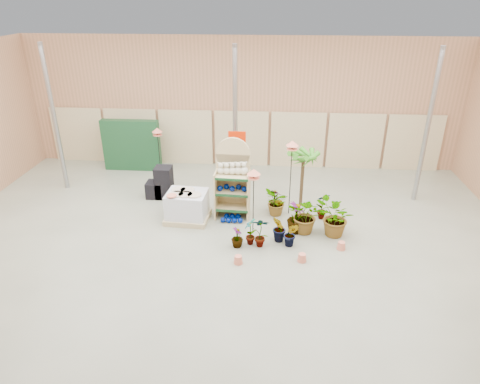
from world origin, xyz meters
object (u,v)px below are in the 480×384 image
Objects in this scene: display_shelf at (233,181)px; potted_plant_2 at (306,215)px; bird_table_front at (254,174)px; pallet_stack at (187,206)px.

potted_plant_2 is (2.01, -0.86, -0.53)m from display_shelf.
display_shelf is 1.24× the size of bird_table_front.
display_shelf is 2.25× the size of potted_plant_2.
display_shelf is 1.44m from pallet_stack.
potted_plant_2 is at bearing 6.01° from bird_table_front.
bird_table_front is at bearing -55.18° from display_shelf.
potted_plant_2 is at bearing -3.67° from pallet_stack.
bird_table_front is (1.86, -0.57, 1.28)m from pallet_stack.
pallet_stack is 3.27m from potted_plant_2.
pallet_stack is (-1.23, -0.43, -0.62)m from display_shelf.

